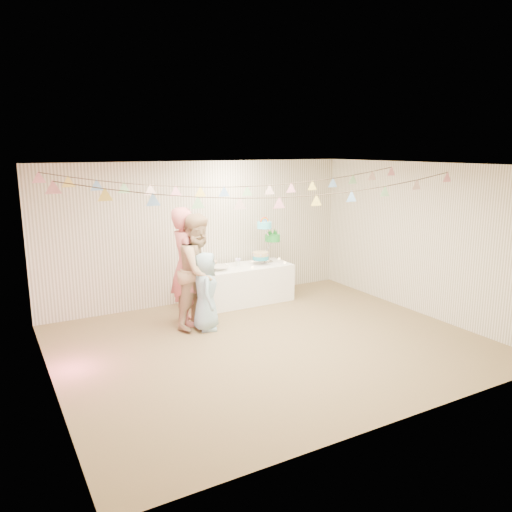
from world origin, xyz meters
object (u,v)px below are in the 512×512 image
person_adult_a (185,266)px  table (242,284)px  person_child (206,291)px  cake_stand (266,238)px  person_adult_b (200,271)px

person_adult_a → table: bearing=-62.3°
table → person_child: (-1.16, -0.98, 0.28)m
cake_stand → person_child: cake_stand is taller
person_adult_a → person_child: 0.57m
table → cake_stand: cake_stand is taller
person_adult_a → cake_stand: bearing=-67.1°
cake_stand → person_adult_b: bearing=-154.2°
table → person_adult_a: size_ratio=0.96×
table → person_child: 1.54m
person_adult_b → person_child: 0.35m
person_adult_a → person_adult_b: size_ratio=1.05×
cake_stand → person_adult_a: bearing=-162.2°
cake_stand → person_adult_b: 1.92m
table → person_adult_b: (-1.17, -0.78, 0.57)m
cake_stand → person_adult_b: size_ratio=0.45×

